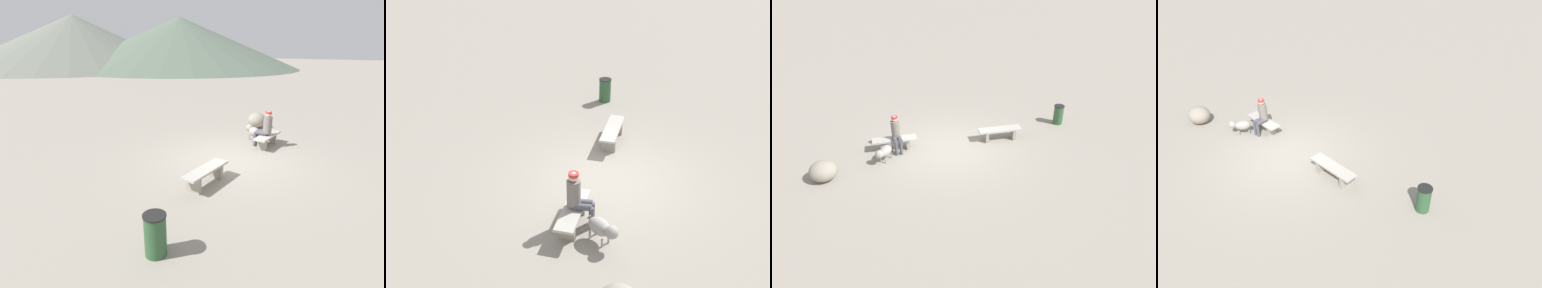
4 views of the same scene
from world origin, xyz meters
TOP-DOWN VIEW (x-y plane):
  - ground at (0.00, 0.00)m, footprint 210.00×210.00m
  - bench_left at (-1.92, -0.38)m, footprint 1.63×0.47m
  - bench_right at (1.96, -0.34)m, footprint 1.57×0.48m
  - seated_person at (1.87, -0.26)m, footprint 0.37×0.61m
  - dog at (2.33, 0.40)m, footprint 0.63×0.78m
  - trash_bin at (-4.60, -1.25)m, footprint 0.41×0.41m
  - boulder at (4.19, 1.16)m, footprint 1.01×0.96m
  - distant_peak_0 at (22.86, 47.32)m, footprint 41.52×41.52m
  - distant_peak_2 at (35.66, 32.69)m, footprint 43.99×43.99m

SIDE VIEW (x-z plane):
  - ground at x=0.00m, z-range -0.06..0.00m
  - bench_left at x=-1.92m, z-range 0.09..0.55m
  - bench_right at x=1.96m, z-range 0.11..0.55m
  - boulder at x=4.19m, z-range 0.00..0.67m
  - dog at x=2.33m, z-range 0.09..0.67m
  - trash_bin at x=-4.60m, z-range 0.00..0.78m
  - seated_person at x=1.87m, z-range 0.09..1.41m
  - distant_peak_2 at x=35.66m, z-range 0.00..9.11m
  - distant_peak_0 at x=22.86m, z-range 0.00..9.42m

